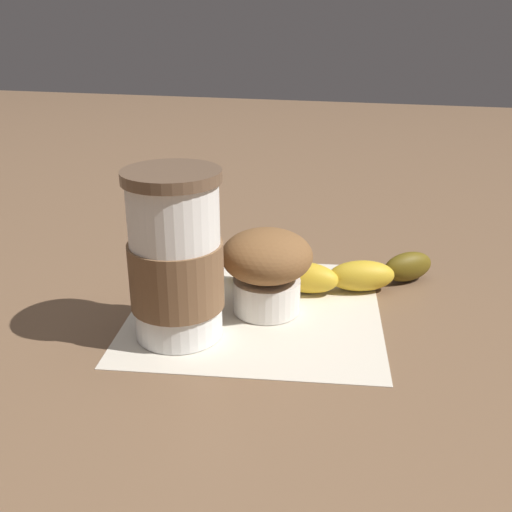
{
  "coord_description": "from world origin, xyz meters",
  "views": [
    {
      "loc": [
        -0.52,
        -0.13,
        0.28
      ],
      "look_at": [
        0.0,
        0.0,
        0.06
      ],
      "focal_mm": 42.0,
      "sensor_mm": 36.0,
      "label": 1
    }
  ],
  "objects": [
    {
      "name": "ground_plane",
      "position": [
        0.0,
        0.0,
        0.0
      ],
      "size": [
        3.0,
        3.0,
        0.0
      ],
      "primitive_type": "plane",
      "color": "brown"
    },
    {
      "name": "muffin",
      "position": [
        0.0,
        -0.01,
        0.05
      ],
      "size": [
        0.09,
        0.09,
        0.08
      ],
      "color": "white",
      "rests_on": "paper_napkin"
    },
    {
      "name": "coffee_cup",
      "position": [
        -0.06,
        0.06,
        0.07
      ],
      "size": [
        0.08,
        0.08,
        0.15
      ],
      "color": "white",
      "rests_on": "paper_napkin"
    },
    {
      "name": "banana",
      "position": [
        0.07,
        -0.07,
        0.02
      ],
      "size": [
        0.11,
        0.23,
        0.03
      ],
      "color": "gold",
      "rests_on": "paper_napkin"
    },
    {
      "name": "paper_napkin",
      "position": [
        0.0,
        0.0,
        0.0
      ],
      "size": [
        0.28,
        0.28,
        0.0
      ],
      "primitive_type": "cube",
      "rotation": [
        0.0,
        0.0,
        0.14
      ],
      "color": "beige",
      "rests_on": "ground_plane"
    }
  ]
}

